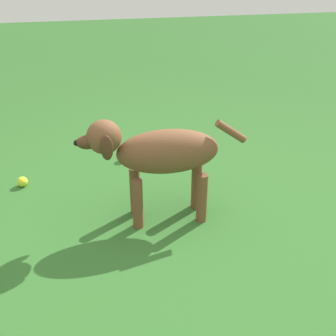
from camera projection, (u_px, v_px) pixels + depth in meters
ground at (172, 241)px, 2.23m from camera, size 14.00×14.00×0.00m
dog at (158, 154)px, 2.23m from camera, size 0.23×0.91×0.61m
tennis_ball_0 at (124, 157)px, 3.02m from camera, size 0.07×0.07×0.07m
tennis_ball_1 at (23, 182)px, 2.71m from camera, size 0.07×0.07×0.07m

